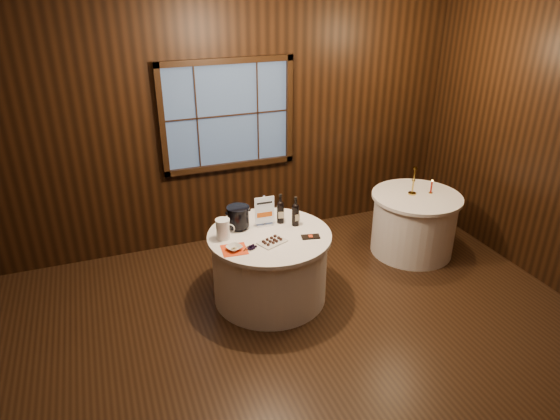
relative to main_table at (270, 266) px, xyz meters
name	(u,v)px	position (x,y,z in m)	size (l,w,h in m)	color
ground	(307,355)	(0.00, -1.00, -0.39)	(6.00, 6.00, 0.00)	black
back_wall	(228,123)	(0.00, 1.48, 1.16)	(6.00, 0.10, 3.00)	black
main_table	(270,266)	(0.00, 0.00, 0.00)	(1.28, 1.28, 0.77)	white
side_table	(414,223)	(2.00, 0.30, 0.00)	(1.08, 1.08, 0.77)	white
sign_stand	(264,215)	(0.02, 0.20, 0.50)	(0.21, 0.11, 0.34)	silver
port_bottle_left	(280,210)	(0.20, 0.20, 0.52)	(0.08, 0.09, 0.33)	black
port_bottle_right	(296,213)	(0.33, 0.09, 0.52)	(0.08, 0.08, 0.33)	black
ice_bucket	(238,217)	(-0.26, 0.24, 0.51)	(0.24, 0.24, 0.24)	black
chocolate_plate	(272,241)	(-0.04, -0.18, 0.40)	(0.32, 0.27, 0.04)	silver
chocolate_box	(311,237)	(0.37, -0.22, 0.39)	(0.18, 0.09, 0.02)	black
grape_bunch	(252,247)	(-0.26, -0.23, 0.40)	(0.17, 0.08, 0.04)	black
glass_pitcher	(223,229)	(-0.46, 0.08, 0.49)	(0.19, 0.15, 0.21)	white
orange_napkin	(234,250)	(-0.43, -0.19, 0.38)	(0.24, 0.24, 0.00)	red
cracker_bowl	(234,248)	(-0.43, -0.19, 0.40)	(0.15, 0.15, 0.04)	silver
brass_candlestick	(413,185)	(1.96, 0.35, 0.51)	(0.10, 0.10, 0.35)	gold
red_candle	(431,188)	(2.19, 0.29, 0.45)	(0.05, 0.05, 0.18)	gold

